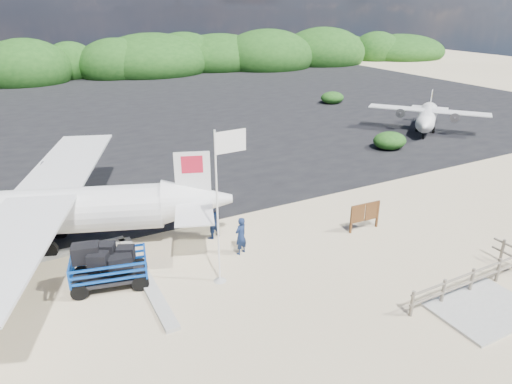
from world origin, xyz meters
TOP-DOWN VIEW (x-y plane):
  - ground at (0.00, 0.00)m, footprint 160.00×160.00m
  - asphalt_apron at (0.00, 30.00)m, footprint 90.00×50.00m
  - lagoon at (-9.00, 1.50)m, footprint 9.00×7.00m
  - walkway_pad at (5.50, -6.00)m, footprint 3.50×2.50m
  - vegetation_band at (0.00, 55.00)m, footprint 124.00×8.00m
  - fence at (6.00, -5.00)m, footprint 6.40×2.00m
  - baggage_cart at (-5.74, 1.68)m, footprint 3.30×2.33m
  - flagpole at (-1.95, 0.04)m, footprint 1.22×0.55m
  - signboard at (5.80, 0.77)m, footprint 1.72×0.25m
  - crew_a at (-0.30, 1.54)m, footprint 0.72×0.60m
  - crew_b at (-0.86, 3.45)m, footprint 0.95×0.83m
  - aircraft_large at (12.60, 23.39)m, footprint 22.58×22.58m
  - aircraft_small at (-6.03, 36.80)m, footprint 11.00×11.00m

SIDE VIEW (x-z plane):
  - ground at x=0.00m, z-range 0.00..0.00m
  - asphalt_apron at x=0.00m, z-range -0.02..0.02m
  - lagoon at x=-9.00m, z-range -0.20..0.20m
  - walkway_pad at x=5.50m, z-range -0.05..0.05m
  - vegetation_band at x=0.00m, z-range -2.20..2.20m
  - fence at x=6.00m, z-range -0.55..0.55m
  - baggage_cart at x=-5.74m, z-range -0.75..0.75m
  - flagpole at x=-1.95m, z-range -3.01..3.01m
  - signboard at x=5.80m, z-range -0.70..0.70m
  - aircraft_large at x=12.60m, z-range -2.64..2.64m
  - aircraft_small at x=-6.03m, z-range -1.41..1.41m
  - crew_b at x=-0.86m, z-range 0.00..1.66m
  - crew_a at x=-0.30m, z-range 0.00..1.69m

